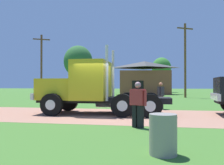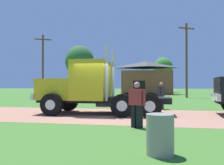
{
  "view_description": "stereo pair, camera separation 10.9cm",
  "coord_description": "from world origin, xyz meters",
  "px_view_note": "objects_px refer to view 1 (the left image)",
  "views": [
    {
      "loc": [
        2.58,
        -11.71,
        1.46
      ],
      "look_at": [
        0.31,
        0.73,
        1.62
      ],
      "focal_mm": 38.82,
      "sensor_mm": 36.0,
      "label": 1
    },
    {
      "loc": [
        2.68,
        -11.69,
        1.46
      ],
      "look_at": [
        0.31,
        0.73,
        1.62
      ],
      "focal_mm": 38.82,
      "sensor_mm": 36.0,
      "label": 2
    }
  ],
  "objects_px": {
    "visitor_by_barrel": "(138,103)",
    "utility_pole_near": "(41,64)",
    "steel_barrel": "(163,134)",
    "shed_building": "(144,78)",
    "truck_foreground_white": "(88,89)",
    "visitor_far_side": "(161,95)",
    "utility_pole_far": "(185,58)"
  },
  "relations": [
    {
      "from": "utility_pole_far",
      "to": "utility_pole_near",
      "type": "bearing_deg",
      "value": -178.9
    },
    {
      "from": "visitor_far_side",
      "to": "steel_barrel",
      "type": "bearing_deg",
      "value": -90.85
    },
    {
      "from": "shed_building",
      "to": "steel_barrel",
      "type": "bearing_deg",
      "value": -86.69
    },
    {
      "from": "steel_barrel",
      "to": "shed_building",
      "type": "bearing_deg",
      "value": 93.31
    },
    {
      "from": "truck_foreground_white",
      "to": "visitor_by_barrel",
      "type": "height_order",
      "value": "truck_foreground_white"
    },
    {
      "from": "visitor_by_barrel",
      "to": "utility_pole_near",
      "type": "relative_size",
      "value": 0.19
    },
    {
      "from": "shed_building",
      "to": "truck_foreground_white",
      "type": "bearing_deg",
      "value": -93.14
    },
    {
      "from": "truck_foreground_white",
      "to": "visitor_by_barrel",
      "type": "bearing_deg",
      "value": -52.69
    },
    {
      "from": "visitor_by_barrel",
      "to": "steel_barrel",
      "type": "bearing_deg",
      "value": -76.53
    },
    {
      "from": "steel_barrel",
      "to": "utility_pole_far",
      "type": "xyz_separation_m",
      "value": [
        3.32,
        24.94,
        4.3
      ]
    },
    {
      "from": "steel_barrel",
      "to": "utility_pole_near",
      "type": "distance_m",
      "value": 29.12
    },
    {
      "from": "utility_pole_near",
      "to": "utility_pole_far",
      "type": "distance_m",
      "value": 18.42
    },
    {
      "from": "visitor_by_barrel",
      "to": "utility_pole_near",
      "type": "height_order",
      "value": "utility_pole_near"
    },
    {
      "from": "truck_foreground_white",
      "to": "steel_barrel",
      "type": "relative_size",
      "value": 7.98
    },
    {
      "from": "truck_foreground_white",
      "to": "shed_building",
      "type": "height_order",
      "value": "shed_building"
    },
    {
      "from": "steel_barrel",
      "to": "shed_building",
      "type": "distance_m",
      "value": 35.47
    },
    {
      "from": "visitor_by_barrel",
      "to": "utility_pole_far",
      "type": "distance_m",
      "value": 22.47
    },
    {
      "from": "utility_pole_far",
      "to": "visitor_far_side",
      "type": "bearing_deg",
      "value": -101.94
    },
    {
      "from": "steel_barrel",
      "to": "utility_pole_near",
      "type": "xyz_separation_m",
      "value": [
        -15.1,
        24.59,
        3.91
      ]
    },
    {
      "from": "utility_pole_far",
      "to": "truck_foreground_white",
      "type": "bearing_deg",
      "value": -111.01
    },
    {
      "from": "visitor_by_barrel",
      "to": "shed_building",
      "type": "distance_m",
      "value": 32.24
    },
    {
      "from": "visitor_far_side",
      "to": "shed_building",
      "type": "height_order",
      "value": "shed_building"
    },
    {
      "from": "visitor_far_side",
      "to": "utility_pole_far",
      "type": "height_order",
      "value": "utility_pole_far"
    },
    {
      "from": "steel_barrel",
      "to": "shed_building",
      "type": "xyz_separation_m",
      "value": [
        -2.05,
        35.35,
        2.21
      ]
    },
    {
      "from": "visitor_by_barrel",
      "to": "steel_barrel",
      "type": "relative_size",
      "value": 1.85
    },
    {
      "from": "shed_building",
      "to": "visitor_by_barrel",
      "type": "bearing_deg",
      "value": -87.71
    },
    {
      "from": "truck_foreground_white",
      "to": "utility_pole_far",
      "type": "height_order",
      "value": "utility_pole_far"
    },
    {
      "from": "utility_pole_far",
      "to": "steel_barrel",
      "type": "bearing_deg",
      "value": -97.57
    },
    {
      "from": "truck_foreground_white",
      "to": "visitor_far_side",
      "type": "bearing_deg",
      "value": 39.17
    },
    {
      "from": "truck_foreground_white",
      "to": "steel_barrel",
      "type": "height_order",
      "value": "truck_foreground_white"
    },
    {
      "from": "shed_building",
      "to": "utility_pole_far",
      "type": "xyz_separation_m",
      "value": [
        5.36,
        -10.4,
        2.09
      ]
    },
    {
      "from": "shed_building",
      "to": "utility_pole_near",
      "type": "bearing_deg",
      "value": -140.51
    }
  ]
}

